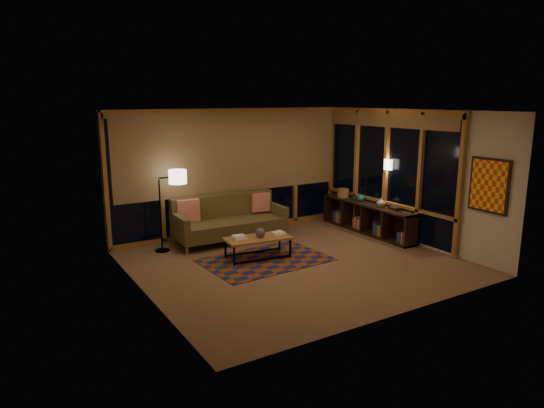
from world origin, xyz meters
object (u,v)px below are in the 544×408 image
sofa (230,220)px  coffee_table (258,248)px  floor_lamp (160,211)px  bookshelf (367,218)px

sofa → coffee_table: 1.27m
sofa → floor_lamp: floor_lamp is taller
floor_lamp → bookshelf: (4.32, -1.07, -0.46)m
sofa → coffee_table: size_ratio=1.88×
floor_lamp → bookshelf: bearing=-9.5°
sofa → floor_lamp: size_ratio=1.44×
sofa → bookshelf: 3.05m
coffee_table → bookshelf: size_ratio=0.46×
sofa → coffee_table: (-0.05, -1.24, -0.26)m
sofa → coffee_table: bearing=-90.4°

